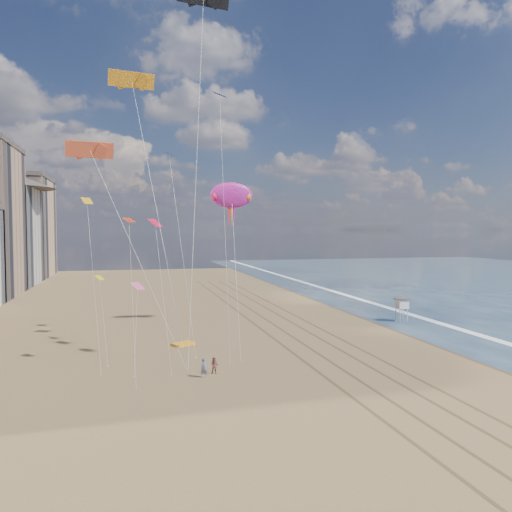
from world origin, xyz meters
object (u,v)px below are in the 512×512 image
(show_kite, at_px, (231,196))
(kite_flyer_a, at_px, (204,368))
(grounded_kite, at_px, (183,344))
(kite_flyer_b, at_px, (215,366))
(lifeguard_stand, at_px, (402,304))

(show_kite, bearing_deg, kite_flyer_a, -107.00)
(grounded_kite, xyz_separation_m, kite_flyer_b, (1.48, -11.71, 0.63))
(show_kite, height_order, kite_flyer_b, show_kite)
(lifeguard_stand, bearing_deg, kite_flyer_b, -147.45)
(lifeguard_stand, bearing_deg, grounded_kite, -167.29)
(lifeguard_stand, xyz_separation_m, kite_flyer_a, (-30.21, -19.37, -1.58))
(show_kite, relative_size, kite_flyer_b, 16.59)
(kite_flyer_a, bearing_deg, show_kite, 60.16)
(kite_flyer_a, height_order, kite_flyer_b, kite_flyer_a)
(grounded_kite, xyz_separation_m, kite_flyer_a, (0.45, -12.45, 0.71))
(show_kite, xyz_separation_m, kite_flyer_a, (-7.23, -23.65, -16.30))
(show_kite, distance_m, kite_flyer_b, 28.84)
(lifeguard_stand, relative_size, kite_flyer_b, 2.06)
(show_kite, height_order, kite_flyer_a, show_kite)
(lifeguard_stand, relative_size, show_kite, 0.12)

